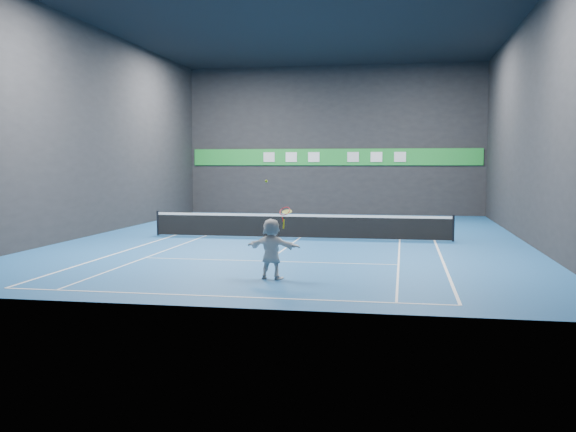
% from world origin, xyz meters
% --- Properties ---
extents(ground, '(26.00, 26.00, 0.00)m').
position_xyz_m(ground, '(0.00, 0.00, 0.00)').
color(ground, '#194F8B').
rests_on(ground, ground).
extents(ceiling, '(26.00, 26.00, 0.00)m').
position_xyz_m(ceiling, '(0.00, 0.00, 9.00)').
color(ceiling, black).
rests_on(ceiling, ground).
extents(wall_back, '(18.00, 0.10, 9.00)m').
position_xyz_m(wall_back, '(0.00, 13.00, 4.50)').
color(wall_back, black).
rests_on(wall_back, ground).
extents(wall_front, '(18.00, 0.10, 9.00)m').
position_xyz_m(wall_front, '(0.00, -13.00, 4.50)').
color(wall_front, black).
rests_on(wall_front, ground).
extents(wall_left, '(0.10, 26.00, 9.00)m').
position_xyz_m(wall_left, '(-9.00, 0.00, 4.50)').
color(wall_left, black).
rests_on(wall_left, ground).
extents(wall_right, '(0.10, 26.00, 9.00)m').
position_xyz_m(wall_right, '(9.00, 0.00, 4.50)').
color(wall_right, black).
rests_on(wall_right, ground).
extents(baseline_near, '(10.98, 0.08, 0.01)m').
position_xyz_m(baseline_near, '(0.00, -11.89, 0.00)').
color(baseline_near, white).
rests_on(baseline_near, ground).
extents(baseline_far, '(10.98, 0.08, 0.01)m').
position_xyz_m(baseline_far, '(0.00, 11.89, 0.00)').
color(baseline_far, white).
rests_on(baseline_far, ground).
extents(sideline_doubles_left, '(0.08, 23.78, 0.01)m').
position_xyz_m(sideline_doubles_left, '(-5.49, 0.00, 0.00)').
color(sideline_doubles_left, white).
rests_on(sideline_doubles_left, ground).
extents(sideline_doubles_right, '(0.08, 23.78, 0.01)m').
position_xyz_m(sideline_doubles_right, '(5.49, 0.00, 0.00)').
color(sideline_doubles_right, white).
rests_on(sideline_doubles_right, ground).
extents(sideline_singles_left, '(0.06, 23.78, 0.01)m').
position_xyz_m(sideline_singles_left, '(-4.11, 0.00, 0.00)').
color(sideline_singles_left, white).
rests_on(sideline_singles_left, ground).
extents(sideline_singles_right, '(0.06, 23.78, 0.01)m').
position_xyz_m(sideline_singles_right, '(4.11, 0.00, 0.00)').
color(sideline_singles_right, white).
rests_on(sideline_singles_right, ground).
extents(service_line_near, '(8.23, 0.06, 0.01)m').
position_xyz_m(service_line_near, '(0.00, -6.40, 0.00)').
color(service_line_near, white).
rests_on(service_line_near, ground).
extents(service_line_far, '(8.23, 0.06, 0.01)m').
position_xyz_m(service_line_far, '(0.00, 6.40, 0.00)').
color(service_line_far, white).
rests_on(service_line_far, ground).
extents(center_service_line, '(0.06, 12.80, 0.01)m').
position_xyz_m(center_service_line, '(0.00, 0.00, 0.00)').
color(center_service_line, white).
rests_on(center_service_line, ground).
extents(player, '(1.58, 0.76, 1.63)m').
position_xyz_m(player, '(0.77, -9.44, 0.82)').
color(player, silver).
rests_on(player, ground).
extents(tennis_ball, '(0.07, 0.07, 0.07)m').
position_xyz_m(tennis_ball, '(0.63, -9.43, 2.63)').
color(tennis_ball, '#CCF428').
rests_on(tennis_ball, player).
extents(tennis_net, '(12.50, 0.10, 1.07)m').
position_xyz_m(tennis_net, '(0.00, 0.00, 0.54)').
color(tennis_net, black).
rests_on(tennis_net, ground).
extents(sponsor_banner, '(17.64, 0.11, 1.00)m').
position_xyz_m(sponsor_banner, '(0.00, 12.93, 3.50)').
color(sponsor_banner, green).
rests_on(sponsor_banner, wall_back).
extents(tennis_racket, '(0.46, 0.36, 0.63)m').
position_xyz_m(tennis_racket, '(1.13, -9.40, 1.78)').
color(tennis_racket, red).
rests_on(tennis_racket, player).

